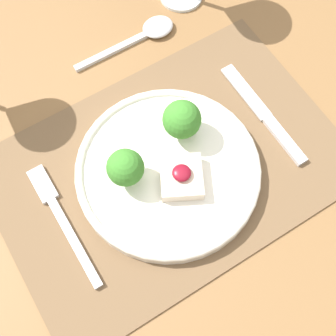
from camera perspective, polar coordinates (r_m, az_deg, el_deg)
name	(u,v)px	position (r m, az deg, el deg)	size (l,w,h in m)	color
ground_plane	(169,270)	(1.39, 0.08, -12.33)	(8.00, 8.00, 0.00)	#4C4742
dining_table	(169,188)	(0.75, 0.14, -2.47)	(1.41, 1.12, 0.74)	brown
placemat	(169,168)	(0.67, 0.15, 0.06)	(0.49, 0.33, 0.00)	brown
dinner_plate	(167,167)	(0.65, -0.12, 0.14)	(0.26, 0.26, 0.08)	silver
fork	(60,216)	(0.66, -13.01, -5.72)	(0.02, 0.19, 0.01)	silver
knife	(268,120)	(0.71, 12.10, 5.79)	(0.02, 0.19, 0.01)	silver
spoon	(148,32)	(0.79, -2.44, 16.23)	(0.18, 0.04, 0.02)	silver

